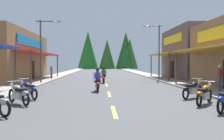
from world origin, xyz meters
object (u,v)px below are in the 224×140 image
Objects in this scene: pedestrian_by_shop at (220,76)px; motorcycle_parked_left_2 at (19,93)px; rider_cruising_trailing at (104,76)px; motorcycle_parked_right_3 at (192,89)px; streetlamp_left at (45,42)px; rider_cruising_lead at (98,81)px; motorcycle_parked_left_3 at (28,89)px; motorcycle_parked_right_2 at (204,94)px; streetlamp_right at (156,44)px; pedestrian_waiting at (51,71)px.

motorcycle_parked_left_2 is at bearing 40.07° from pedestrian_by_shop.
motorcycle_parked_left_2 is 0.77× the size of rider_cruising_trailing.
motorcycle_parked_right_3 is 0.93× the size of pedestrian_by_shop.
pedestrian_by_shop is at bearing -114.86° from motorcycle_parked_left_2.
pedestrian_by_shop is at bearing -28.78° from streetlamp_left.
rider_cruising_lead is (-5.10, 3.29, 0.17)m from motorcycle_parked_right_3.
motorcycle_parked_right_2 is at bearing -145.76° from motorcycle_parked_left_3.
streetlamp_left is 14.51m from pedestrian_by_shop.
motorcycle_parked_left_2 is 0.92× the size of pedestrian_by_shop.
streetlamp_right is 3.34× the size of pedestrian_by_shop.
motorcycle_parked_left_3 is (-8.52, 2.20, 0.00)m from motorcycle_parked_right_2.
motorcycle_parked_left_2 is 0.99× the size of motorcycle_parked_left_3.
motorcycle_parked_left_2 is at bearing 102.81° from pedestrian_waiting.
pedestrian_by_shop is at bearing 142.98° from pedestrian_waiting.
rider_cruising_lead is 6.50m from rider_cruising_trailing.
rider_cruising_lead is 1.32× the size of pedestrian_waiting.
motorcycle_parked_right_2 is at bearing -135.77° from motorcycle_parked_left_2.
streetlamp_right is at bearing 19.67° from streetlamp_left.
motorcycle_parked_right_2 is 1.03× the size of pedestrian_waiting.
streetlamp_right is 11.27m from pedestrian_by_shop.
rider_cruising_lead reaches higher than motorcycle_parked_left_2.
pedestrian_by_shop is 17.96m from pedestrian_waiting.
motorcycle_parked_left_3 is 0.78× the size of rider_cruising_trailing.
motorcycle_parked_right_3 is at bearing -133.31° from motorcycle_parked_left_3.
motorcycle_parked_left_2 is at bearing 127.40° from motorcycle_parked_right_2.
rider_cruising_lead is at bearing 84.20° from motorcycle_parked_right_2.
streetlamp_right is at bearing 178.72° from pedestrian_waiting.
streetlamp_right reaches higher than pedestrian_by_shop.
pedestrian_waiting reaches higher than motorcycle_parked_left_3.
rider_cruising_lead is at bearing -91.90° from motorcycle_parked_left_3.
motorcycle_parked_left_2 is 11.82m from pedestrian_by_shop.
pedestrian_by_shop reaches higher than motorcycle_parked_right_2.
rider_cruising_trailing is at bearing -62.28° from motorcycle_parked_left_2.
pedestrian_by_shop is (7.21, -7.61, 0.39)m from rider_cruising_trailing.
pedestrian_by_shop reaches higher than rider_cruising_lead.
rider_cruising_lead is 1.20× the size of pedestrian_by_shop.
streetlamp_left is 11.66m from streetlamp_right.
streetlamp_left is 3.40× the size of motorcycle_parked_left_3.
motorcycle_parked_left_3 is 1.03× the size of pedestrian_waiting.
pedestrian_by_shop reaches higher than pedestrian_waiting.
streetlamp_right reaches higher than motorcycle_parked_left_2.
motorcycle_parked_right_3 is at bearing 34.63° from motorcycle_parked_right_2.
motorcycle_parked_left_2 is (-9.75, -14.33, -3.44)m from streetlamp_right.
motorcycle_parked_right_3 is 10.79m from rider_cruising_trailing.
motorcycle_parked_right_3 is 8.74m from motorcycle_parked_left_3.
rider_cruising_lead is at bearing -50.21° from streetlamp_left.
rider_cruising_lead is at bearing 14.26° from pedestrian_by_shop.
streetlamp_left is at bearing 82.38° from motorcycle_parked_right_2.
pedestrian_waiting is at bearing -20.78° from pedestrian_by_shop.
pedestrian_waiting is (-13.05, 12.34, -0.11)m from pedestrian_by_shop.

